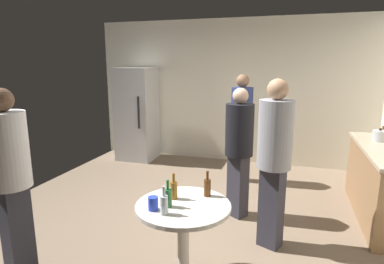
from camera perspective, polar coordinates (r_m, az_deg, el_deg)
The scene contains 15 objects.
ground_plane at distance 4.13m, azimuth -0.51°, elevation -15.84°, with size 5.20×5.20×0.10m, color #7A6651.
wall_back at distance 6.23m, azimuth 6.91°, elevation 7.09°, with size 5.32×0.06×2.70m, color silver.
refrigerator at distance 6.45m, azimuth -9.77°, elevation 3.14°, with size 0.70×0.68×1.80m.
kettle at distance 4.78m, azimuth 30.38°, elevation -0.59°, with size 0.24×0.17×0.18m.
beer_bottle_on_counter at distance 5.09m, azimuth 30.98°, elevation 0.16°, with size 0.06×0.06×0.23m.
foreground_table at distance 2.79m, azimuth -1.57°, elevation -14.65°, with size 0.80×0.80×0.73m.
beer_bottle_amber at distance 2.82m, azimuth -3.24°, elevation -10.16°, with size 0.06×0.06×0.23m.
beer_bottle_brown at distance 2.87m, azimuth 2.73°, elevation -9.72°, with size 0.06×0.06×0.23m.
beer_bottle_green at distance 2.67m, azimuth -4.27°, elevation -11.46°, with size 0.06×0.06×0.23m.
beer_bottle_clear at distance 2.55m, azimuth -4.98°, elevation -12.64°, with size 0.06×0.06×0.23m.
plastic_cup_blue at distance 2.64m, azimuth -6.92°, elevation -12.48°, with size 0.08×0.08×0.11m, color blue.
person_in_black_shirt at distance 3.92m, azimuth 8.35°, elevation -2.02°, with size 0.47×0.47×1.61m.
person_in_gray_shirt at distance 3.30m, azimuth 14.41°, elevation -3.42°, with size 0.45×0.45×1.74m.
person_in_navy_shirt at distance 5.14m, azimuth 8.77°, elevation 2.15°, with size 0.40×0.40×1.72m.
person_in_white_shirt at distance 3.19m, azimuth -29.61°, elevation -5.82°, with size 0.41×0.41×1.69m.
Camera 1 is at (1.11, -3.47, 1.89)m, focal length 30.05 mm.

